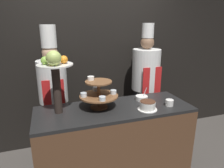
# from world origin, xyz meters

# --- Properties ---
(wall_back) EXTENTS (10.00, 0.06, 2.80)m
(wall_back) POSITION_xyz_m (0.00, 1.32, 1.40)
(wall_back) COLOR black
(wall_back) RESTS_ON ground_plane
(buffet_counter) EXTENTS (1.75, 0.63, 0.93)m
(buffet_counter) POSITION_xyz_m (0.00, 0.32, 0.46)
(buffet_counter) COLOR brown
(buffet_counter) RESTS_ON ground_plane
(tiered_stand) EXTENTS (0.43, 0.43, 0.35)m
(tiered_stand) POSITION_xyz_m (-0.17, 0.38, 1.10)
(tiered_stand) COLOR brown
(tiered_stand) RESTS_ON buffet_counter
(fruit_pedestal) EXTENTS (0.36, 0.36, 0.67)m
(fruit_pedestal) POSITION_xyz_m (-0.61, 0.36, 1.38)
(fruit_pedestal) COLOR #2D231E
(fruit_pedestal) RESTS_ON buffet_counter
(cake_round) EXTENTS (0.21, 0.21, 0.10)m
(cake_round) POSITION_xyz_m (0.32, 0.16, 0.97)
(cake_round) COLOR white
(cake_round) RESTS_ON buffet_counter
(cup_white) EXTENTS (0.09, 0.09, 0.07)m
(cup_white) POSITION_xyz_m (0.62, 0.18, 0.96)
(cup_white) COLOR white
(cup_white) RESTS_ON buffet_counter
(serving_bowl_far) EXTENTS (0.15, 0.15, 0.16)m
(serving_bowl_far) POSITION_xyz_m (0.39, 0.44, 0.95)
(serving_bowl_far) COLOR white
(serving_bowl_far) RESTS_ON buffet_counter
(chef_left) EXTENTS (0.37, 0.37, 1.82)m
(chef_left) POSITION_xyz_m (-0.64, 0.94, 0.99)
(chef_left) COLOR #28282D
(chef_left) RESTS_ON ground_plane
(chef_center_left) EXTENTS (0.41, 0.41, 1.84)m
(chef_center_left) POSITION_xyz_m (0.70, 0.94, 1.01)
(chef_center_left) COLOR black
(chef_center_left) RESTS_ON ground_plane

